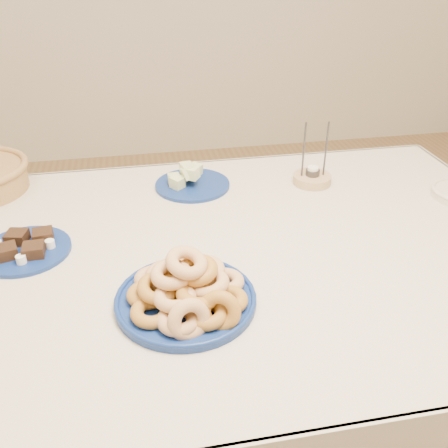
# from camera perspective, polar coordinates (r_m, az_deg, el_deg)

# --- Properties ---
(ground) EXTENTS (5.00, 5.00, 0.00)m
(ground) POSITION_cam_1_polar(r_m,az_deg,el_deg) (1.78, -0.33, -23.48)
(ground) COLOR olive
(ground) RESTS_ON ground
(dining_table) EXTENTS (1.71, 1.11, 0.75)m
(dining_table) POSITION_cam_1_polar(r_m,az_deg,el_deg) (1.31, -0.41, -6.68)
(dining_table) COLOR brown
(dining_table) RESTS_ON ground
(donut_platter) EXTENTS (0.33, 0.33, 0.14)m
(donut_platter) POSITION_cam_1_polar(r_m,az_deg,el_deg) (1.06, -4.30, -7.75)
(donut_platter) COLOR navy
(donut_platter) RESTS_ON dining_table
(melon_plate) EXTENTS (0.27, 0.27, 0.08)m
(melon_plate) POSITION_cam_1_polar(r_m,az_deg,el_deg) (1.55, -3.87, 5.04)
(melon_plate) COLOR navy
(melon_plate) RESTS_ON dining_table
(brownie_plate) EXTENTS (0.24, 0.24, 0.04)m
(brownie_plate) POSITION_cam_1_polar(r_m,az_deg,el_deg) (1.32, -21.81, -2.58)
(brownie_plate) COLOR navy
(brownie_plate) RESTS_ON dining_table
(candle_holder) EXTENTS (0.13, 0.13, 0.20)m
(candle_holder) POSITION_cam_1_polar(r_m,az_deg,el_deg) (1.60, 10.04, 5.24)
(candle_holder) COLOR tan
(candle_holder) RESTS_ON dining_table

